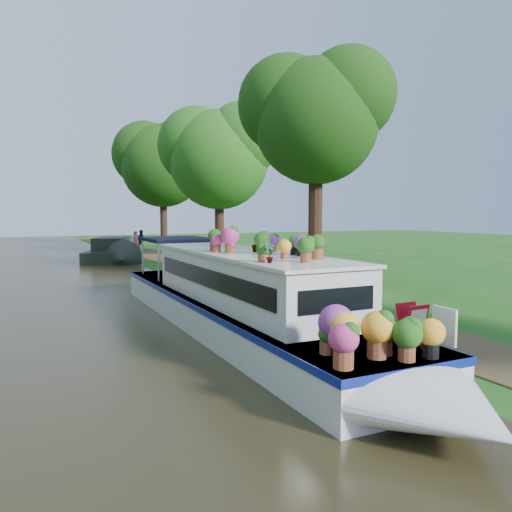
{
  "coord_description": "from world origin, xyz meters",
  "views": [
    {
      "loc": [
        -6.73,
        -13.58,
        2.72
      ],
      "look_at": [
        0.45,
        1.37,
        1.3
      ],
      "focal_mm": 35.0,
      "sensor_mm": 36.0,
      "label": 1
    }
  ],
  "objects_px": {
    "plant_boat": "(246,299)",
    "pedestrian_pink": "(136,242)",
    "sandwich_board": "(412,327)",
    "pedestrian_dark": "(142,240)",
    "second_boat": "(112,251)"
  },
  "relations": [
    {
      "from": "plant_boat",
      "to": "pedestrian_pink",
      "type": "xyz_separation_m",
      "value": [
        2.75,
        23.94,
        -0.07
      ]
    },
    {
      "from": "pedestrian_pink",
      "to": "plant_boat",
      "type": "bearing_deg",
      "value": -104.13
    },
    {
      "from": "sandwich_board",
      "to": "pedestrian_pink",
      "type": "relative_size",
      "value": 0.58
    },
    {
      "from": "plant_boat",
      "to": "sandwich_board",
      "type": "xyz_separation_m",
      "value": [
        2.7,
        -2.26,
        -0.43
      ]
    },
    {
      "from": "sandwich_board",
      "to": "pedestrian_pink",
      "type": "bearing_deg",
      "value": 87.56
    },
    {
      "from": "pedestrian_dark",
      "to": "plant_boat",
      "type": "bearing_deg",
      "value": -94.9
    },
    {
      "from": "plant_boat",
      "to": "second_boat",
      "type": "height_order",
      "value": "plant_boat"
    },
    {
      "from": "second_boat",
      "to": "sandwich_board",
      "type": "relative_size",
      "value": 8.55
    },
    {
      "from": "plant_boat",
      "to": "pedestrian_dark",
      "type": "bearing_deg",
      "value": 82.03
    },
    {
      "from": "plant_boat",
      "to": "pedestrian_dark",
      "type": "height_order",
      "value": "plant_boat"
    },
    {
      "from": "sandwich_board",
      "to": "pedestrian_dark",
      "type": "relative_size",
      "value": 0.58
    },
    {
      "from": "pedestrian_pink",
      "to": "pedestrian_dark",
      "type": "distance_m",
      "value": 2.59
    },
    {
      "from": "second_boat",
      "to": "sandwich_board",
      "type": "distance_m",
      "value": 21.96
    },
    {
      "from": "second_boat",
      "to": "plant_boat",
      "type": "bearing_deg",
      "value": -70.0
    },
    {
      "from": "plant_boat",
      "to": "sandwich_board",
      "type": "height_order",
      "value": "plant_boat"
    }
  ]
}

